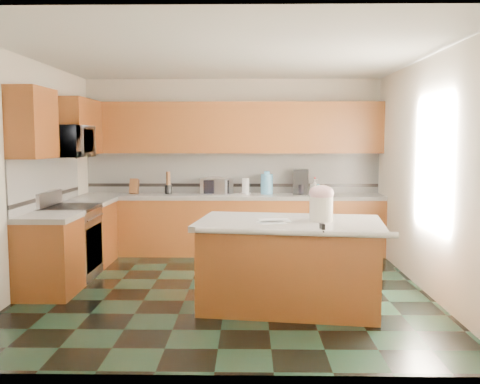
{
  "coord_description": "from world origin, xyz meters",
  "views": [
    {
      "loc": [
        0.26,
        -6.14,
        1.76
      ],
      "look_at": [
        0.15,
        0.35,
        1.12
      ],
      "focal_mm": 40.0,
      "sensor_mm": 36.0,
      "label": 1
    }
  ],
  "objects_px": {
    "toaster_oven": "(217,186)",
    "coffee_maker": "(301,182)",
    "soap_bottle_island": "(318,202)",
    "treat_jar": "(321,209)",
    "island_base": "(289,267)",
    "knife_block": "(134,187)",
    "island_top": "(290,223)"
  },
  "relations": [
    {
      "from": "island_top",
      "to": "toaster_oven",
      "type": "height_order",
      "value": "toaster_oven"
    },
    {
      "from": "treat_jar",
      "to": "island_top",
      "type": "bearing_deg",
      "value": -170.23
    },
    {
      "from": "treat_jar",
      "to": "soap_bottle_island",
      "type": "relative_size",
      "value": 0.68
    },
    {
      "from": "coffee_maker",
      "to": "toaster_oven",
      "type": "bearing_deg",
      "value": -170.15
    },
    {
      "from": "knife_block",
      "to": "island_base",
      "type": "bearing_deg",
      "value": -47.38
    },
    {
      "from": "soap_bottle_island",
      "to": "coffee_maker",
      "type": "height_order",
      "value": "coffee_maker"
    },
    {
      "from": "knife_block",
      "to": "soap_bottle_island",
      "type": "bearing_deg",
      "value": -42.83
    },
    {
      "from": "island_base",
      "to": "toaster_oven",
      "type": "height_order",
      "value": "toaster_oven"
    },
    {
      "from": "island_top",
      "to": "treat_jar",
      "type": "bearing_deg",
      "value": 2.49
    },
    {
      "from": "knife_block",
      "to": "coffee_maker",
      "type": "xyz_separation_m",
      "value": [
        2.58,
        0.03,
        0.08
      ]
    },
    {
      "from": "treat_jar",
      "to": "coffee_maker",
      "type": "bearing_deg",
      "value": 104.05
    },
    {
      "from": "knife_block",
      "to": "coffee_maker",
      "type": "bearing_deg",
      "value": 3.92
    },
    {
      "from": "island_top",
      "to": "coffee_maker",
      "type": "height_order",
      "value": "coffee_maker"
    },
    {
      "from": "island_top",
      "to": "toaster_oven",
      "type": "xyz_separation_m",
      "value": [
        -0.92,
        2.68,
        0.15
      ]
    },
    {
      "from": "toaster_oven",
      "to": "coffee_maker",
      "type": "distance_m",
      "value": 1.3
    },
    {
      "from": "soap_bottle_island",
      "to": "knife_block",
      "type": "bearing_deg",
      "value": 146.56
    },
    {
      "from": "knife_block",
      "to": "coffee_maker",
      "type": "height_order",
      "value": "coffee_maker"
    },
    {
      "from": "island_base",
      "to": "coffee_maker",
      "type": "distance_m",
      "value": 2.82
    },
    {
      "from": "island_top",
      "to": "soap_bottle_island",
      "type": "distance_m",
      "value": 0.38
    },
    {
      "from": "knife_block",
      "to": "coffee_maker",
      "type": "relative_size",
      "value": 0.61
    },
    {
      "from": "island_base",
      "to": "soap_bottle_island",
      "type": "distance_m",
      "value": 0.74
    },
    {
      "from": "soap_bottle_island",
      "to": "toaster_oven",
      "type": "height_order",
      "value": "soap_bottle_island"
    },
    {
      "from": "island_base",
      "to": "knife_block",
      "type": "xyz_separation_m",
      "value": [
        -2.2,
        2.68,
        0.61
      ]
    },
    {
      "from": "island_base",
      "to": "knife_block",
      "type": "bearing_deg",
      "value": 137.31
    },
    {
      "from": "treat_jar",
      "to": "knife_block",
      "type": "relative_size",
      "value": 1.09
    },
    {
      "from": "knife_block",
      "to": "toaster_oven",
      "type": "bearing_deg",
      "value": 3.25
    },
    {
      "from": "knife_block",
      "to": "toaster_oven",
      "type": "height_order",
      "value": "toaster_oven"
    },
    {
      "from": "island_top",
      "to": "soap_bottle_island",
      "type": "bearing_deg",
      "value": 23.65
    },
    {
      "from": "treat_jar",
      "to": "coffee_maker",
      "type": "distance_m",
      "value": 2.74
    },
    {
      "from": "coffee_maker",
      "to": "island_base",
      "type": "bearing_deg",
      "value": -89.41
    },
    {
      "from": "island_base",
      "to": "coffee_maker",
      "type": "xyz_separation_m",
      "value": [
        0.38,
        2.71,
        0.68
      ]
    },
    {
      "from": "knife_block",
      "to": "toaster_oven",
      "type": "distance_m",
      "value": 1.28
    }
  ]
}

